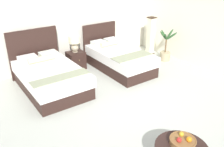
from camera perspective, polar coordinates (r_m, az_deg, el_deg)
ground_plane at (r=5.33m, az=4.93°, el=-8.59°), size 9.92×10.04×0.02m
wall_back at (r=7.35m, az=-11.28°, el=12.35°), size 9.92×0.12×2.76m
wall_side_right at (r=7.31m, az=22.97°, el=10.81°), size 0.12×5.64×2.76m
bed_near_window at (r=6.21m, az=-14.44°, el=-0.66°), size 1.35×2.14×1.31m
bed_near_corner at (r=7.13m, az=1.49°, el=3.54°), size 1.17×2.16×1.17m
nightstand at (r=7.23m, az=-8.44°, el=3.05°), size 0.48×0.44×0.52m
table_lamp at (r=7.06m, az=-8.80°, el=7.24°), size 0.32×0.32×0.47m
fruit_bowl at (r=3.82m, az=16.28°, el=-15.01°), size 0.39×0.39×0.16m
floor_lamp_corner at (r=8.35m, az=9.05°, el=8.69°), size 0.25×0.25×1.26m
potted_palm at (r=7.97m, az=12.38°, el=4.90°), size 0.51×0.60×1.00m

